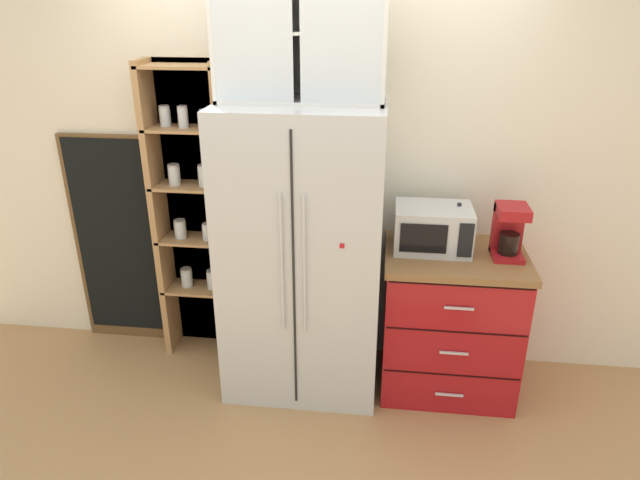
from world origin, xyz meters
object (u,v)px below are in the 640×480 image
object	(u,v)px
coffee_maker	(509,230)
chalkboard_menu	(117,242)
microwave	(433,228)
mug_cream	(458,247)
refrigerator	(303,253)
bottle_cobalt	(457,228)
mug_red	(458,249)

from	to	relation	value
coffee_maker	chalkboard_menu	bearing A→B (deg)	173.74
microwave	mug_cream	bearing A→B (deg)	-21.96
refrigerator	bottle_cobalt	size ratio (longest dim) A/B	6.36
microwave	mug_red	xyz separation A→B (m)	(0.14, -0.09, -0.08)
coffee_maker	mug_cream	distance (m)	0.30
bottle_cobalt	refrigerator	bearing A→B (deg)	-172.05
mug_cream	chalkboard_menu	xyz separation A→B (m)	(-2.23, 0.29, -0.21)
mug_red	chalkboard_menu	distance (m)	2.26
microwave	mug_red	world-z (taller)	microwave
microwave	coffee_maker	bearing A→B (deg)	-5.71
refrigerator	coffee_maker	distance (m)	1.19
microwave	coffee_maker	xyz separation A→B (m)	(0.42, -0.04, 0.03)
mug_cream	coffee_maker	bearing A→B (deg)	3.47
coffee_maker	bottle_cobalt	xyz separation A→B (m)	(-0.28, 0.08, -0.03)
mug_red	mug_cream	xyz separation A→B (m)	(0.00, 0.03, -0.00)
microwave	bottle_cobalt	bearing A→B (deg)	14.88
mug_red	chalkboard_menu	xyz separation A→B (m)	(-2.22, 0.33, -0.21)
mug_red	microwave	bearing A→B (deg)	147.22
mug_red	bottle_cobalt	distance (m)	0.15
bottle_cobalt	chalkboard_menu	size ratio (longest dim) A/B	0.19
coffee_maker	bottle_cobalt	size ratio (longest dim) A/B	1.12
refrigerator	microwave	xyz separation A→B (m)	(0.75, 0.09, 0.16)
mug_cream	chalkboard_menu	bearing A→B (deg)	172.56
refrigerator	chalkboard_menu	world-z (taller)	refrigerator
refrigerator	microwave	distance (m)	0.77
refrigerator	mug_cream	size ratio (longest dim) A/B	16.42
mug_cream	mug_red	bearing A→B (deg)	-90.97
mug_cream	chalkboard_menu	world-z (taller)	chalkboard_menu
coffee_maker	bottle_cobalt	distance (m)	0.29
refrigerator	microwave	world-z (taller)	refrigerator
mug_red	bottle_cobalt	xyz separation A→B (m)	(-0.00, 0.13, 0.08)
coffee_maker	mug_cream	bearing A→B (deg)	-176.53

